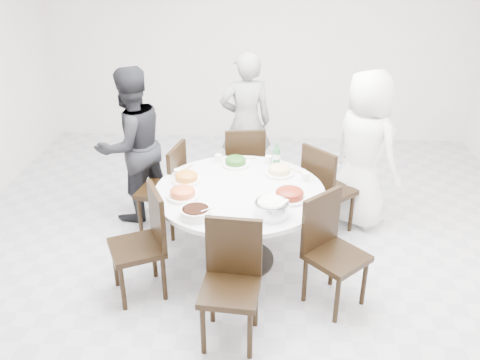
# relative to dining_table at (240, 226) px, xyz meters

# --- Properties ---
(floor) EXTENTS (6.00, 6.00, 0.01)m
(floor) POSITION_rel_dining_table_xyz_m (0.08, 0.17, -0.38)
(floor) COLOR silver
(floor) RESTS_ON ground
(wall_back) EXTENTS (6.00, 0.01, 2.80)m
(wall_back) POSITION_rel_dining_table_xyz_m (0.08, 3.17, 1.02)
(wall_back) COLOR white
(wall_back) RESTS_ON ground
(dining_table) EXTENTS (1.50, 1.50, 0.75)m
(dining_table) POSITION_rel_dining_table_xyz_m (0.00, 0.00, 0.00)
(dining_table) COLOR silver
(dining_table) RESTS_ON floor
(chair_ne) EXTENTS (0.59, 0.59, 0.95)m
(chair_ne) POSITION_rel_dining_table_xyz_m (0.86, 0.60, 0.10)
(chair_ne) COLOR black
(chair_ne) RESTS_ON floor
(chair_n) EXTENTS (0.47, 0.47, 0.95)m
(chair_n) POSITION_rel_dining_table_xyz_m (-0.02, 1.11, 0.10)
(chair_n) COLOR black
(chair_n) RESTS_ON floor
(chair_nw) EXTENTS (0.49, 0.49, 0.95)m
(chair_nw) POSITION_rel_dining_table_xyz_m (-0.82, 0.50, 0.10)
(chair_nw) COLOR black
(chair_nw) RESTS_ON floor
(chair_sw) EXTENTS (0.56, 0.56, 0.95)m
(chair_sw) POSITION_rel_dining_table_xyz_m (-0.82, -0.52, 0.10)
(chair_sw) COLOR black
(chair_sw) RESTS_ON floor
(chair_s) EXTENTS (0.45, 0.45, 0.95)m
(chair_s) POSITION_rel_dining_table_xyz_m (-0.01, -1.02, 0.10)
(chair_s) COLOR black
(chair_s) RESTS_ON floor
(chair_se) EXTENTS (0.59, 0.59, 0.95)m
(chair_se) POSITION_rel_dining_table_xyz_m (0.81, -0.54, 0.10)
(chair_se) COLOR black
(chair_se) RESTS_ON floor
(diner_right) EXTENTS (0.91, 0.94, 1.63)m
(diner_right) POSITION_rel_dining_table_xyz_m (1.20, 0.82, 0.44)
(diner_right) COLOR white
(diner_right) RESTS_ON floor
(diner_middle) EXTENTS (0.67, 0.51, 1.63)m
(diner_middle) POSITION_rel_dining_table_xyz_m (-0.03, 1.53, 0.44)
(diner_middle) COLOR black
(diner_middle) RESTS_ON floor
(diner_left) EXTENTS (0.99, 1.00, 1.63)m
(diner_left) POSITION_rel_dining_table_xyz_m (-1.16, 0.79, 0.44)
(diner_left) COLOR black
(diner_left) RESTS_ON floor
(dish_greens) EXTENTS (0.26, 0.26, 0.07)m
(dish_greens) POSITION_rel_dining_table_xyz_m (-0.07, 0.50, 0.41)
(dish_greens) COLOR white
(dish_greens) RESTS_ON dining_table
(dish_pale) EXTENTS (0.27, 0.27, 0.07)m
(dish_pale) POSITION_rel_dining_table_xyz_m (0.35, 0.33, 0.41)
(dish_pale) COLOR white
(dish_pale) RESTS_ON dining_table
(dish_orange) EXTENTS (0.26, 0.26, 0.07)m
(dish_orange) POSITION_rel_dining_table_xyz_m (-0.49, 0.13, 0.41)
(dish_orange) COLOR white
(dish_orange) RESTS_ON dining_table
(dish_redbrown) EXTENTS (0.31, 0.31, 0.08)m
(dish_redbrown) POSITION_rel_dining_table_xyz_m (0.43, -0.14, 0.41)
(dish_redbrown) COLOR white
(dish_redbrown) RESTS_ON dining_table
(dish_tofu) EXTENTS (0.28, 0.28, 0.07)m
(dish_tofu) POSITION_rel_dining_table_xyz_m (-0.47, -0.17, 0.41)
(dish_tofu) COLOR white
(dish_tofu) RESTS_ON dining_table
(rice_bowl) EXTENTS (0.28, 0.28, 0.12)m
(rice_bowl) POSITION_rel_dining_table_xyz_m (0.28, -0.43, 0.43)
(rice_bowl) COLOR silver
(rice_bowl) RESTS_ON dining_table
(soup_bowl) EXTENTS (0.24, 0.24, 0.07)m
(soup_bowl) POSITION_rel_dining_table_xyz_m (-0.32, -0.49, 0.41)
(soup_bowl) COLOR white
(soup_bowl) RESTS_ON dining_table
(beverage_bottle) EXTENTS (0.07, 0.07, 0.24)m
(beverage_bottle) POSITION_rel_dining_table_xyz_m (0.32, 0.52, 0.49)
(beverage_bottle) COLOR #2A6A3A
(beverage_bottle) RESTS_ON dining_table
(tea_cups) EXTENTS (0.07, 0.07, 0.08)m
(tea_cups) POSITION_rel_dining_table_xyz_m (-0.02, 0.66, 0.42)
(tea_cups) COLOR white
(tea_cups) RESTS_ON dining_table
(chopsticks) EXTENTS (0.24, 0.04, 0.01)m
(chopsticks) POSITION_rel_dining_table_xyz_m (-0.03, 0.70, 0.38)
(chopsticks) COLOR tan
(chopsticks) RESTS_ON dining_table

